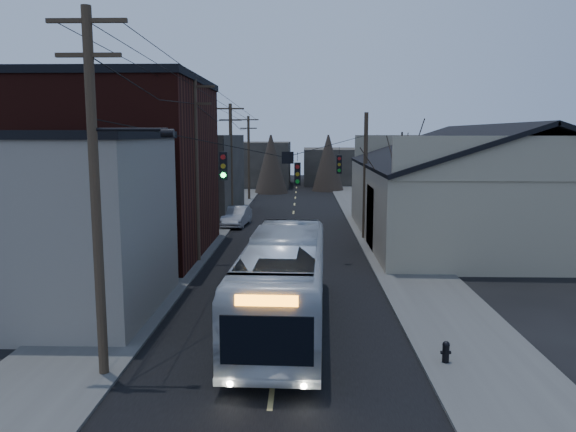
# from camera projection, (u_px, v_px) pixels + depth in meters

# --- Properties ---
(ground) EXTENTS (160.00, 160.00, 0.00)m
(ground) POSITION_uv_depth(u_px,v_px,m) (267.00, 432.00, 13.44)
(ground) COLOR black
(ground) RESTS_ON ground
(road_surface) EXTENTS (9.00, 110.00, 0.02)m
(road_surface) POSITION_uv_depth(u_px,v_px,m) (292.00, 227.00, 43.11)
(road_surface) COLOR black
(road_surface) RESTS_ON ground
(sidewalk_left) EXTENTS (4.00, 110.00, 0.12)m
(sidewalk_left) POSITION_uv_depth(u_px,v_px,m) (208.00, 226.00, 43.27)
(sidewalk_left) COLOR #474744
(sidewalk_left) RESTS_ON ground
(sidewalk_right) EXTENTS (4.00, 110.00, 0.12)m
(sidewalk_right) POSITION_uv_depth(u_px,v_px,m) (377.00, 227.00, 42.93)
(sidewalk_right) COLOR #474744
(sidewalk_right) RESTS_ON ground
(building_clapboard) EXTENTS (8.00, 8.00, 7.00)m
(building_clapboard) POSITION_uv_depth(u_px,v_px,m) (53.00, 226.00, 22.07)
(building_clapboard) COLOR slate
(building_clapboard) RESTS_ON ground
(building_brick) EXTENTS (10.00, 12.00, 10.00)m
(building_brick) POSITION_uv_depth(u_px,v_px,m) (118.00, 170.00, 32.76)
(building_brick) COLOR black
(building_brick) RESTS_ON ground
(building_left_far) EXTENTS (9.00, 14.00, 7.00)m
(building_left_far) POSITION_uv_depth(u_px,v_px,m) (184.00, 176.00, 48.79)
(building_left_far) COLOR #2E2A25
(building_left_far) RESTS_ON ground
(warehouse) EXTENTS (16.16, 20.60, 7.73)m
(warehouse) POSITION_uv_depth(u_px,v_px,m) (485.00, 200.00, 37.44)
(warehouse) COLOR gray
(warehouse) RESTS_ON ground
(building_far_left) EXTENTS (10.00, 12.00, 6.00)m
(building_far_left) POSITION_uv_depth(u_px,v_px,m) (253.00, 164.00, 77.45)
(building_far_left) COLOR #2E2A25
(building_far_left) RESTS_ON ground
(building_far_right) EXTENTS (12.00, 14.00, 5.00)m
(building_far_right) POSITION_uv_depth(u_px,v_px,m) (345.00, 166.00, 82.13)
(building_far_right) COLOR #2E2A25
(building_far_right) RESTS_ON ground
(bare_tree) EXTENTS (0.40, 0.40, 7.20)m
(bare_tree) POSITION_uv_depth(u_px,v_px,m) (400.00, 195.00, 32.53)
(bare_tree) COLOR black
(bare_tree) RESTS_ON ground
(utility_lines) EXTENTS (11.24, 45.28, 10.50)m
(utility_lines) POSITION_uv_depth(u_px,v_px,m) (243.00, 167.00, 36.68)
(utility_lines) COLOR #382B1E
(utility_lines) RESTS_ON ground
(bus) EXTENTS (3.32, 12.28, 3.39)m
(bus) POSITION_uv_depth(u_px,v_px,m) (284.00, 282.00, 20.53)
(bus) COLOR silver
(bus) RESTS_ON ground
(parked_car) EXTENTS (2.04, 4.72, 1.51)m
(parked_car) POSITION_uv_depth(u_px,v_px,m) (237.00, 216.00, 43.53)
(parked_car) COLOR #95979C
(parked_car) RESTS_ON ground
(fire_hydrant) EXTENTS (0.31, 0.23, 0.67)m
(fire_hydrant) POSITION_uv_depth(u_px,v_px,m) (446.00, 351.00, 17.22)
(fire_hydrant) COLOR black
(fire_hydrant) RESTS_ON sidewalk_right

